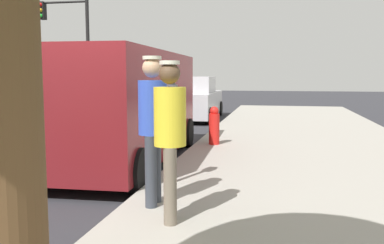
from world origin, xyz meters
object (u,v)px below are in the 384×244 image
parked_van (120,104)px  fire_hydrant (214,126)px  pedestrian_in_blue (153,120)px  parked_sedan_ahead (192,100)px  pedestrian_in_yellow (170,131)px  traffic_light_corner (70,35)px  parking_meter_near (172,112)px

parked_van → fire_hydrant: 2.37m
pedestrian_in_blue → parked_sedan_ahead: size_ratio=0.40×
pedestrian_in_yellow → fire_hydrant: size_ratio=1.99×
parked_van → traffic_light_corner: 12.34m
pedestrian_in_blue → parked_van: bearing=117.8°
parked_van → fire_hydrant: bearing=45.7°
parked_sedan_ahead → parking_meter_near: bearing=-80.2°
pedestrian_in_blue → parked_van: 3.29m
parking_meter_near → parked_sedan_ahead: (-1.73, 10.08, -0.43)m
pedestrian_in_yellow → parked_van: parked_van is taller
parking_meter_near → fire_hydrant: 3.56m
pedestrian_in_blue → traffic_light_corner: size_ratio=0.34×
fire_hydrant → pedestrian_in_blue: bearing=-90.8°
parked_sedan_ahead → fire_hydrant: size_ratio=5.16×
pedestrian_in_yellow → pedestrian_in_blue: size_ratio=0.96×
traffic_light_corner → fire_hydrant: traffic_light_corner is taller
parking_meter_near → pedestrian_in_blue: 1.04m
parking_meter_near → fire_hydrant: size_ratio=1.77×
traffic_light_corner → parking_meter_near: bearing=-57.2°
fire_hydrant → pedestrian_in_yellow: bearing=-86.8°
parking_meter_near → pedestrian_in_yellow: (0.38, -1.56, -0.05)m
pedestrian_in_blue → fire_hydrant: 4.59m
parking_meter_near → pedestrian_in_blue: pedestrian_in_blue is taller
parked_van → pedestrian_in_yellow: bearing=-61.3°
parked_van → parking_meter_near: bearing=-51.2°
fire_hydrant → traffic_light_corner: bearing=132.5°
pedestrian_in_yellow → parked_van: size_ratio=0.33×
pedestrian_in_yellow → parked_van: bearing=118.7°
pedestrian_in_yellow → parked_sedan_ahead: (-2.11, 11.64, -0.39)m
pedestrian_in_yellow → traffic_light_corner: 16.20m
traffic_light_corner → fire_hydrant: bearing=-47.5°
pedestrian_in_yellow → fire_hydrant: 5.11m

